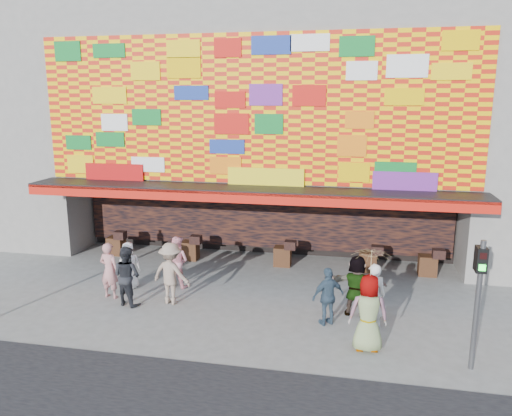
# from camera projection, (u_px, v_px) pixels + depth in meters

# --- Properties ---
(ground) EXTENTS (90.00, 90.00, 0.00)m
(ground) POSITION_uv_depth(u_px,v_px,m) (222.00, 317.00, 13.87)
(ground) COLOR slate
(ground) RESTS_ON ground
(shop_building) EXTENTS (15.20, 9.40, 10.00)m
(shop_building) POSITION_uv_depth(u_px,v_px,m) (273.00, 115.00, 20.54)
(shop_building) COLOR gray
(shop_building) RESTS_ON ground
(signal_right) EXTENTS (0.22, 0.20, 3.00)m
(signal_right) POSITION_uv_depth(u_px,v_px,m) (479.00, 291.00, 10.82)
(signal_right) COLOR #59595B
(signal_right) RESTS_ON ground
(ped_a) EXTENTS (0.88, 0.79, 1.50)m
(ped_a) POSITION_uv_depth(u_px,v_px,m) (129.00, 265.00, 15.81)
(ped_a) COLOR white
(ped_a) RESTS_ON ground
(ped_b) EXTENTS (0.69, 0.51, 1.73)m
(ped_b) POSITION_uv_depth(u_px,v_px,m) (109.00, 270.00, 15.01)
(ped_b) COLOR tan
(ped_b) RESTS_ON ground
(ped_c) EXTENTS (1.03, 0.91, 1.77)m
(ped_c) POSITION_uv_depth(u_px,v_px,m) (127.00, 276.00, 14.52)
(ped_c) COLOR #212227
(ped_c) RESTS_ON ground
(ped_d) EXTENTS (1.31, 0.92, 1.84)m
(ped_d) POSITION_uv_depth(u_px,v_px,m) (171.00, 273.00, 14.59)
(ped_d) COLOR gray
(ped_d) RESTS_ON ground
(ped_e) EXTENTS (0.99, 0.84, 1.59)m
(ped_e) POSITION_uv_depth(u_px,v_px,m) (328.00, 296.00, 13.24)
(ped_e) COLOR #364B5F
(ped_e) RESTS_ON ground
(ped_f) EXTENTS (1.67, 0.78, 1.74)m
(ped_f) POSITION_uv_depth(u_px,v_px,m) (357.00, 286.00, 13.79)
(ped_f) COLOR gray
(ped_f) RESTS_ON ground
(ped_g) EXTENTS (0.97, 0.68, 1.89)m
(ped_g) POSITION_uv_depth(u_px,v_px,m) (368.00, 313.00, 11.85)
(ped_g) COLOR gray
(ped_g) RESTS_ON ground
(ped_h) EXTENTS (0.69, 0.50, 1.75)m
(ped_h) POSITION_uv_depth(u_px,v_px,m) (373.00, 295.00, 13.09)
(ped_h) COLOR silver
(ped_h) RESTS_ON ground
(ped_i) EXTENTS (0.92, 0.78, 1.66)m
(ped_i) POSITION_uv_depth(u_px,v_px,m) (177.00, 262.00, 15.93)
(ped_i) COLOR pink
(ped_i) RESTS_ON ground
(parasol) EXTENTS (1.04, 1.06, 1.79)m
(parasol) POSITION_uv_depth(u_px,v_px,m) (371.00, 266.00, 11.60)
(parasol) COLOR #D2B984
(parasol) RESTS_ON ground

